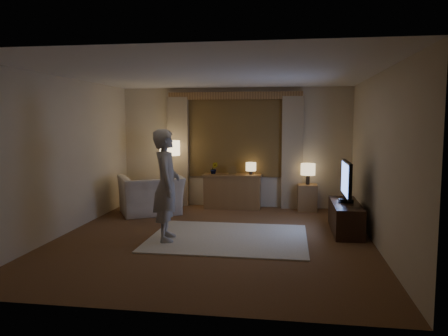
% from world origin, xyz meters
% --- Properties ---
extents(room, '(5.04, 5.54, 2.64)m').
position_xyz_m(room, '(0.00, 0.50, 1.33)').
color(room, brown).
rests_on(room, ground).
extents(rug, '(2.50, 2.00, 0.02)m').
position_xyz_m(rug, '(0.24, 0.06, 0.01)').
color(rug, '#ECE2C6').
rests_on(rug, floor).
extents(sideboard, '(1.20, 0.40, 0.70)m').
position_xyz_m(sideboard, '(-0.02, 2.50, 0.35)').
color(sideboard, brown).
rests_on(sideboard, floor).
extents(picture_frame, '(0.16, 0.02, 0.20)m').
position_xyz_m(picture_frame, '(-0.02, 2.50, 0.80)').
color(picture_frame, brown).
rests_on(picture_frame, sideboard).
extents(plant, '(0.17, 0.13, 0.30)m').
position_xyz_m(plant, '(-0.42, 2.50, 0.85)').
color(plant, '#999999').
rests_on(plant, sideboard).
extents(table_lamp_sideboard, '(0.22, 0.22, 0.30)m').
position_xyz_m(table_lamp_sideboard, '(0.38, 2.50, 0.90)').
color(table_lamp_sideboard, black).
rests_on(table_lamp_sideboard, sideboard).
extents(floor_lamp, '(0.43, 0.43, 1.47)m').
position_xyz_m(floor_lamp, '(-1.32, 2.21, 1.23)').
color(floor_lamp, black).
rests_on(floor_lamp, floor).
extents(armchair, '(1.55, 1.50, 0.78)m').
position_xyz_m(armchair, '(-1.58, 1.67, 0.39)').
color(armchair, beige).
rests_on(armchair, floor).
extents(side_table, '(0.40, 0.40, 0.56)m').
position_xyz_m(side_table, '(1.58, 2.45, 0.28)').
color(side_table, brown).
rests_on(side_table, floor).
extents(table_lamp_side, '(0.30, 0.30, 0.44)m').
position_xyz_m(table_lamp_side, '(1.58, 2.45, 0.87)').
color(table_lamp_side, black).
rests_on(table_lamp_side, side_table).
extents(tv_stand, '(0.45, 1.40, 0.50)m').
position_xyz_m(tv_stand, '(2.15, 0.78, 0.25)').
color(tv_stand, black).
rests_on(tv_stand, floor).
extents(tv, '(0.24, 0.98, 0.71)m').
position_xyz_m(tv, '(2.15, 0.78, 0.89)').
color(tv, black).
rests_on(tv, tv_stand).
extents(person, '(0.54, 0.71, 1.74)m').
position_xyz_m(person, '(-0.70, -0.22, 0.89)').
color(person, '#ABA69E').
rests_on(person, rug).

